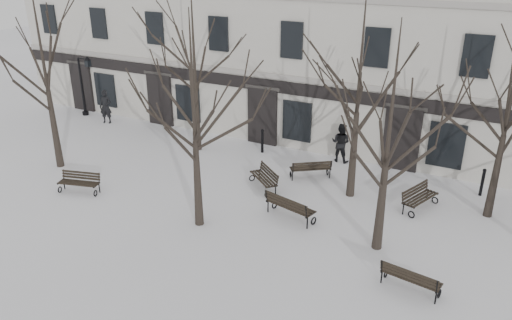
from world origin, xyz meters
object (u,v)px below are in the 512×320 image
Objects in this scene: tree_1 at (193,97)px; bench_2 at (410,278)px; bench_1 at (289,206)px; bench_5 at (419,197)px; bench_4 at (311,168)px; tree_0 at (41,49)px; bench_3 at (265,177)px; bench_0 at (79,182)px; tree_2 at (391,114)px; lamp_post at (84,82)px.

bench_2 is (7.65, -0.39, -4.32)m from tree_1.
bench_5 is (4.08, 3.09, -0.04)m from bench_1.
bench_5 is (4.73, -0.60, 0.01)m from bench_4.
tree_0 is 4.96× the size of bench_3.
tree_1 is at bearing -14.37° from bench_0.
bench_5 is (15.51, 3.58, -4.91)m from tree_0.
tree_1 reaches higher than bench_5.
tree_1 is 9.48m from bench_5.
tree_2 is at bearing -43.06° from bench_2.
tree_2 is 4.22× the size of bench_2.
tree_1 is 4.29× the size of bench_0.
bench_1 is at bearing -2.62° from bench_0.
lamp_post is (-20.81, 8.02, 1.62)m from bench_2.
tree_1 is 7.25m from bench_0.
bench_0 is 0.87× the size of bench_1.
bench_0 is 9.77m from bench_4.
tree_0 reaches higher than bench_2.
tree_2 reaches higher than bench_5.
tree_2 is at bearing -17.67° from lamp_post.
tree_0 reaches higher than bench_5.
bench_0 is 8.81m from bench_1.
tree_2 is 12.84m from bench_0.
bench_1 is 1.09× the size of bench_5.
lamp_post is (-15.92, 5.77, 1.55)m from bench_1.
tree_1 is 4.40× the size of bench_3.
bench_4 is (2.12, 5.56, -4.31)m from tree_1.
bench_1 is 0.57× the size of lamp_post.
tree_1 reaches higher than bench_2.
tree_2 is 4.23× the size of bench_0.
bench_2 is 5.40m from bench_5.
tree_2 is 20.47m from lamp_post.
tree_0 is 1.13× the size of tree_1.
lamp_post reaches higher than bench_1.
tree_2 is 4.34× the size of bench_3.
tree_2 reaches higher than bench_2.
tree_2 is 2.09× the size of lamp_post.
bench_3 is 6.19m from bench_5.
tree_0 is at bearing 2.49° from bench_2.
bench_2 is (13.47, -0.24, 0.01)m from bench_0.
lamp_post is at bearing 102.32° from bench_5.
bench_1 is 5.12m from bench_5.
lamp_post reaches higher than bench_0.
tree_2 is at bearing 98.68° from bench_4.
bench_4 is at bearing -66.11° from bench_1.
lamp_post is (-4.49, 6.25, -3.32)m from tree_0.
bench_4 is 0.49× the size of lamp_post.
tree_1 is at bearing -62.02° from bench_3.
bench_5 reaches higher than bench_4.
bench_5 reaches higher than bench_0.
bench_0 is at bearing -172.33° from tree_2.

